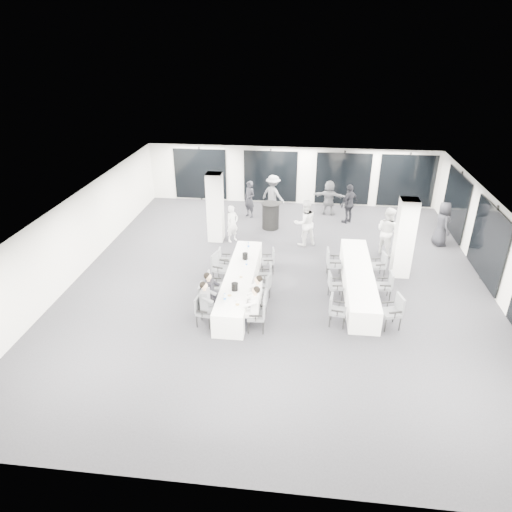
# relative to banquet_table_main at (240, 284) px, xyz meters

# --- Properties ---
(room) EXTENTS (14.04, 16.04, 2.84)m
(room) POSITION_rel_banquet_table_main_xyz_m (2.08, 2.07, 1.01)
(room) COLOR black
(room) RESTS_ON ground
(column_left) EXTENTS (0.60, 0.60, 2.80)m
(column_left) POSITION_rel_banquet_table_main_xyz_m (-1.61, 4.16, 1.02)
(column_left) COLOR silver
(column_left) RESTS_ON floor
(column_right) EXTENTS (0.60, 0.60, 2.80)m
(column_right) POSITION_rel_banquet_table_main_xyz_m (5.39, 1.96, 1.02)
(column_right) COLOR silver
(column_right) RESTS_ON floor
(banquet_table_main) EXTENTS (0.90, 5.00, 0.75)m
(banquet_table_main) POSITION_rel_banquet_table_main_xyz_m (0.00, 0.00, 0.00)
(banquet_table_main) COLOR white
(banquet_table_main) RESTS_ON floor
(banquet_table_side) EXTENTS (0.90, 5.00, 0.75)m
(banquet_table_side) POSITION_rel_banquet_table_main_xyz_m (3.83, 0.63, 0.00)
(banquet_table_side) COLOR white
(banquet_table_side) RESTS_ON floor
(cocktail_table) EXTENTS (0.83, 0.83, 1.15)m
(cocktail_table) POSITION_rel_banquet_table_main_xyz_m (0.51, 5.62, 0.21)
(cocktail_table) COLOR black
(cocktail_table) RESTS_ON floor
(chair_main_left_near) EXTENTS (0.52, 0.56, 0.91)m
(chair_main_left_near) POSITION_rel_banquet_table_main_xyz_m (-0.83, -1.84, 0.15)
(chair_main_left_near) COLOR #54585C
(chair_main_left_near) RESTS_ON floor
(chair_main_left_second) EXTENTS (0.53, 0.59, 1.02)m
(chair_main_left_second) POSITION_rel_banquet_table_main_xyz_m (-0.84, -1.32, 0.21)
(chair_main_left_second) COLOR #54585C
(chair_main_left_second) RESTS_ON floor
(chair_main_left_mid) EXTENTS (0.48, 0.53, 0.93)m
(chair_main_left_mid) POSITION_rel_banquet_table_main_xyz_m (-0.83, -0.38, 0.15)
(chair_main_left_mid) COLOR #54585C
(chair_main_left_mid) RESTS_ON floor
(chair_main_left_fourth) EXTENTS (0.63, 0.65, 1.02)m
(chair_main_left_fourth) POSITION_rel_banquet_table_main_xyz_m (-0.84, 0.76, 0.21)
(chair_main_left_fourth) COLOR #54585C
(chair_main_left_fourth) RESTS_ON floor
(chair_main_left_far) EXTENTS (0.45, 0.50, 0.87)m
(chair_main_left_far) POSITION_rel_banquet_table_main_xyz_m (-0.83, 1.48, 0.12)
(chair_main_left_far) COLOR #54585C
(chair_main_left_far) RESTS_ON floor
(chair_main_right_near) EXTENTS (0.54, 0.59, 1.00)m
(chair_main_right_near) POSITION_rel_banquet_table_main_xyz_m (0.84, -1.94, 0.19)
(chair_main_right_near) COLOR #54585C
(chair_main_right_near) RESTS_ON floor
(chair_main_right_second) EXTENTS (0.48, 0.54, 0.93)m
(chair_main_right_second) POSITION_rel_banquet_table_main_xyz_m (0.83, -1.32, 0.15)
(chair_main_right_second) COLOR #54585C
(chair_main_right_second) RESTS_ON floor
(chair_main_right_mid) EXTENTS (0.57, 0.60, 0.95)m
(chair_main_right_mid) POSITION_rel_banquet_table_main_xyz_m (0.83, -0.35, 0.17)
(chair_main_right_mid) COLOR #54585C
(chair_main_right_mid) RESTS_ON floor
(chair_main_right_fourth) EXTENTS (0.48, 0.52, 0.86)m
(chair_main_right_fourth) POSITION_rel_banquet_table_main_xyz_m (0.83, 0.53, 0.12)
(chair_main_right_fourth) COLOR #54585C
(chair_main_right_fourth) RESTS_ON floor
(chair_main_right_far) EXTENTS (0.52, 0.56, 0.90)m
(chair_main_right_far) POSITION_rel_banquet_table_main_xyz_m (0.83, 1.60, 0.14)
(chair_main_right_far) COLOR #54585C
(chair_main_right_far) RESTS_ON floor
(chair_side_left_near) EXTENTS (0.55, 0.59, 0.95)m
(chair_side_left_near) POSITION_rel_banquet_table_main_xyz_m (3.00, -1.39, 0.17)
(chair_side_left_near) COLOR #54585C
(chair_side_left_near) RESTS_ON floor
(chair_side_left_mid) EXTENTS (0.51, 0.55, 0.90)m
(chair_side_left_mid) POSITION_rel_banquet_table_main_xyz_m (3.00, 0.08, 0.14)
(chair_side_left_mid) COLOR #54585C
(chair_side_left_mid) RESTS_ON floor
(chair_side_left_far) EXTENTS (0.55, 0.61, 1.04)m
(chair_side_left_far) POSITION_rel_banquet_table_main_xyz_m (2.99, 1.52, 0.22)
(chair_side_left_far) COLOR #54585C
(chair_side_left_far) RESTS_ON floor
(chair_side_right_near) EXTENTS (0.63, 0.66, 1.03)m
(chair_side_right_near) POSITION_rel_banquet_table_main_xyz_m (4.67, -1.33, 0.21)
(chair_side_right_near) COLOR #54585C
(chair_side_right_near) RESTS_ON floor
(chair_side_right_mid) EXTENTS (0.49, 0.55, 0.95)m
(chair_side_right_mid) POSITION_rel_banquet_table_main_xyz_m (4.66, 0.23, 0.16)
(chair_side_right_mid) COLOR #54585C
(chair_side_right_mid) RESTS_ON floor
(chair_side_right_far) EXTENTS (0.54, 0.57, 0.90)m
(chair_side_right_far) POSITION_rel_banquet_table_main_xyz_m (4.66, 1.70, 0.14)
(chair_side_right_far) COLOR #54585C
(chair_side_right_far) RESTS_ON floor
(seated_guest_a) EXTENTS (0.50, 0.38, 1.44)m
(seated_guest_a) POSITION_rel_banquet_table_main_xyz_m (-0.67, -1.86, 0.44)
(seated_guest_a) COLOR #515358
(seated_guest_a) RESTS_ON floor
(seated_guest_b) EXTENTS (0.50, 0.38, 1.44)m
(seated_guest_b) POSITION_rel_banquet_table_main_xyz_m (-0.67, -1.32, 0.44)
(seated_guest_b) COLOR black
(seated_guest_b) RESTS_ON floor
(seated_guest_c) EXTENTS (0.50, 0.38, 1.44)m
(seated_guest_c) POSITION_rel_banquet_table_main_xyz_m (0.67, -1.95, 0.44)
(seated_guest_c) COLOR silver
(seated_guest_c) RESTS_ON floor
(seated_guest_d) EXTENTS (0.50, 0.38, 1.44)m
(seated_guest_d) POSITION_rel_banquet_table_main_xyz_m (0.67, -1.32, 0.44)
(seated_guest_d) COLOR silver
(seated_guest_d) RESTS_ON floor
(standing_guest_a) EXTENTS (0.80, 0.80, 1.72)m
(standing_guest_a) POSITION_rel_banquet_table_main_xyz_m (-0.92, 4.11, 0.48)
(standing_guest_a) COLOR silver
(standing_guest_a) RESTS_ON floor
(standing_guest_b) EXTENTS (1.21, 1.03, 2.15)m
(standing_guest_b) POSITION_rel_banquet_table_main_xyz_m (1.99, 4.09, 0.70)
(standing_guest_b) COLOR silver
(standing_guest_b) RESTS_ON floor
(standing_guest_c) EXTENTS (1.51, 1.29, 2.09)m
(standing_guest_c) POSITION_rel_banquet_table_main_xyz_m (0.45, 7.43, 0.67)
(standing_guest_c) COLOR #515358
(standing_guest_c) RESTS_ON floor
(standing_guest_d) EXTENTS (1.29, 1.31, 2.01)m
(standing_guest_d) POSITION_rel_banquet_table_main_xyz_m (3.89, 6.68, 0.63)
(standing_guest_d) COLOR black
(standing_guest_d) RESTS_ON floor
(standing_guest_e) EXTENTS (0.75, 1.06, 2.03)m
(standing_guest_e) POSITION_rel_banquet_table_main_xyz_m (7.39, 4.72, 0.64)
(standing_guest_e) COLOR black
(standing_guest_e) RESTS_ON floor
(standing_guest_f) EXTENTS (1.77, 0.92, 1.84)m
(standing_guest_f) POSITION_rel_banquet_table_main_xyz_m (3.04, 7.61, 0.55)
(standing_guest_f) COLOR #515358
(standing_guest_f) RESTS_ON floor
(standing_guest_g) EXTENTS (0.90, 0.88, 1.92)m
(standing_guest_g) POSITION_rel_banquet_table_main_xyz_m (-0.58, 6.88, 0.58)
(standing_guest_g) COLOR black
(standing_guest_g) RESTS_ON floor
(standing_guest_h) EXTENTS (1.15, 1.18, 2.12)m
(standing_guest_h) POSITION_rel_banquet_table_main_xyz_m (5.12, 3.63, 0.69)
(standing_guest_h) COLOR silver
(standing_guest_h) RESTS_ON floor
(ice_bucket_near) EXTENTS (0.21, 0.21, 0.24)m
(ice_bucket_near) POSITION_rel_banquet_table_main_xyz_m (0.00, -1.05, 0.49)
(ice_bucket_near) COLOR black
(ice_bucket_near) RESTS_ON banquet_table_main
(ice_bucket_far) EXTENTS (0.20, 0.20, 0.22)m
(ice_bucket_far) POSITION_rel_banquet_table_main_xyz_m (0.03, 1.04, 0.49)
(ice_bucket_far) COLOR black
(ice_bucket_far) RESTS_ON banquet_table_main
(water_bottle_a) EXTENTS (0.08, 0.08, 0.24)m
(water_bottle_a) POSITION_rel_banquet_table_main_xyz_m (-0.18, -1.70, 0.50)
(water_bottle_a) COLOR silver
(water_bottle_a) RESTS_ON banquet_table_main
(water_bottle_b) EXTENTS (0.06, 0.06, 0.20)m
(water_bottle_b) POSITION_rel_banquet_table_main_xyz_m (0.14, 0.53, 0.47)
(water_bottle_b) COLOR silver
(water_bottle_b) RESTS_ON banquet_table_main
(water_bottle_c) EXTENTS (0.07, 0.07, 0.22)m
(water_bottle_c) POSITION_rel_banquet_table_main_xyz_m (0.03, 1.92, 0.49)
(water_bottle_c) COLOR silver
(water_bottle_c) RESTS_ON banquet_table_main
(plate_a) EXTENTS (0.21, 0.21, 0.03)m
(plate_a) POSITION_rel_banquet_table_main_xyz_m (-0.10, -1.40, 0.39)
(plate_a) COLOR white
(plate_a) RESTS_ON banquet_table_main
(plate_b) EXTENTS (0.21, 0.21, 0.03)m
(plate_b) POSITION_rel_banquet_table_main_xyz_m (0.20, -1.86, 0.39)
(plate_b) COLOR white
(plate_b) RESTS_ON banquet_table_main
(plate_c) EXTENTS (0.18, 0.18, 0.03)m
(plate_c) POSITION_rel_banquet_table_main_xyz_m (0.08, -0.26, 0.39)
(plate_c) COLOR white
(plate_c) RESTS_ON banquet_table_main
(wine_glass) EXTENTS (0.08, 0.08, 0.21)m
(wine_glass) POSITION_rel_banquet_table_main_xyz_m (0.15, -1.88, 0.53)
(wine_glass) COLOR silver
(wine_glass) RESTS_ON banquet_table_main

